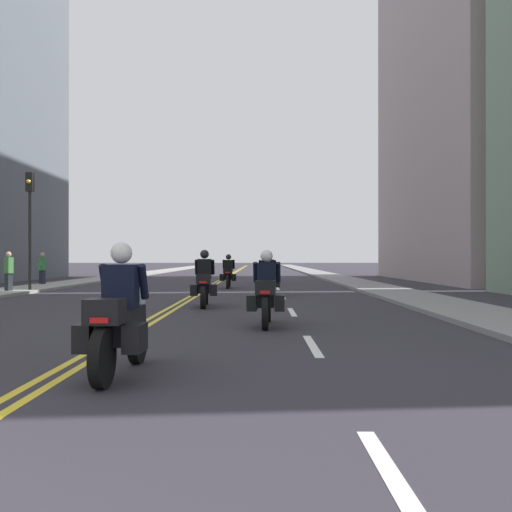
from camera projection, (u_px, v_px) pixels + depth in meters
The scene contains 16 objects.
ground_plane at pixel (230, 275), 49.67m from camera, with size 264.00×264.00×0.00m, color #2E2B34.
sidewalk_left at pixel (137, 274), 49.71m from camera, with size 2.34×144.00×0.12m, color gray.
sidewalk_right at pixel (323, 274), 49.62m from camera, with size 2.34×144.00×0.12m, color gray.
centreline_yellow_inner at pixel (228, 275), 49.67m from camera, with size 0.12×132.00×0.01m, color yellow.
centreline_yellow_outer at pixel (231, 275), 49.67m from camera, with size 0.12×132.00×0.01m, color yellow.
lane_dashes_white at pixel (276, 286), 30.65m from camera, with size 0.14×56.40×0.01m.
building_right_1 at pixel (481, 53), 37.74m from camera, with size 8.83×21.07×28.99m.
motorcycle_0 at pixel (119, 322), 7.12m from camera, with size 0.78×2.22×1.62m.
motorcycle_1 at pixel (266, 295), 12.38m from camera, with size 0.78×2.23×1.60m.
motorcycle_2 at pixel (204, 284), 17.32m from camera, with size 0.78×2.21×1.67m.
motorcycle_3 at pixel (269, 278), 22.81m from camera, with size 0.78×2.12×1.64m.
motorcycle_4 at pixel (228, 274), 28.16m from camera, with size 0.76×2.17×1.61m.
motorcycle_5 at pixel (264, 272), 32.92m from camera, with size 0.78×2.19×1.58m.
traffic_light_near at pixel (30, 210), 24.58m from camera, with size 0.28×0.38×4.98m.
pedestrian_1 at pixel (9, 272), 23.84m from camera, with size 0.42×0.39×1.69m.
pedestrian_2 at pixel (42, 269), 29.91m from camera, with size 0.29×0.50×1.70m.
Camera 1 is at (2.46, -1.66, 1.42)m, focal length 41.73 mm.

